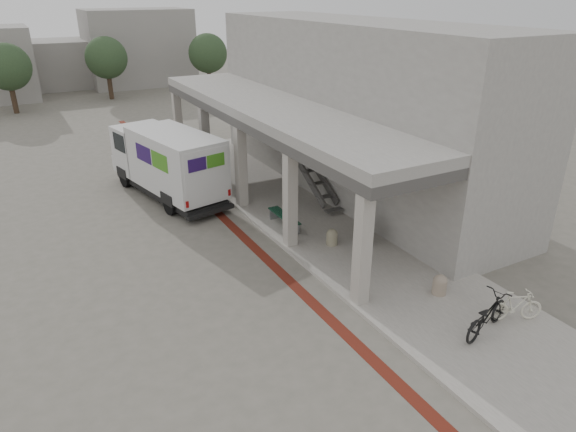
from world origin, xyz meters
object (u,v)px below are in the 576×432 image
fedex_truck (167,161)px  bicycle_cream (515,306)px  bicycle_black (487,315)px  utility_cabinet (364,231)px  bench (284,218)px

fedex_truck → bicycle_cream: bearing=-80.5°
fedex_truck → bicycle_cream: size_ratio=4.78×
bicycle_black → bicycle_cream: bicycle_black is taller
bicycle_cream → utility_cabinet: bearing=32.2°
bench → bicycle_black: (1.45, -8.04, 0.19)m
bench → bicycle_black: bicycle_black is taller
bench → bicycle_cream: size_ratio=1.26×
bench → bicycle_black: 8.17m
utility_cabinet → bicycle_cream: 5.56m
bicycle_black → fedex_truck: bearing=2.2°
utility_cabinet → fedex_truck: bearing=120.7°
utility_cabinet → bicycle_black: bicycle_black is taller
bench → bicycle_black: bearing=-79.2°
fedex_truck → bicycle_black: bearing=-84.5°
bench → fedex_truck: bearing=117.8°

